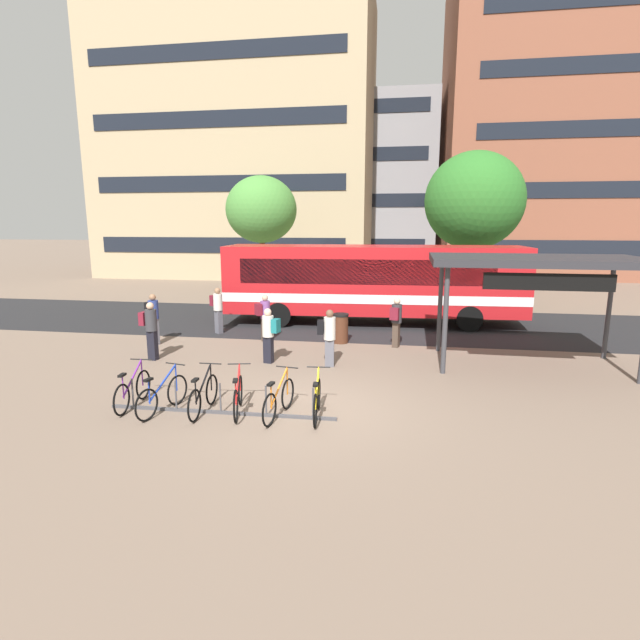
% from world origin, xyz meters
% --- Properties ---
extents(ground, '(200.00, 200.00, 0.00)m').
position_xyz_m(ground, '(0.00, 0.00, 0.00)').
color(ground, '#7A6656').
extents(bus_lane_asphalt, '(80.00, 7.20, 0.01)m').
position_xyz_m(bus_lane_asphalt, '(0.00, 9.85, 0.00)').
color(bus_lane_asphalt, '#232326').
rests_on(bus_lane_asphalt, ground).
extents(city_bus, '(12.13, 3.17, 3.20)m').
position_xyz_m(city_bus, '(0.91, 9.85, 1.78)').
color(city_bus, red).
rests_on(city_bus, ground).
extents(bike_rack, '(5.14, 0.14, 0.70)m').
position_xyz_m(bike_rack, '(-1.87, -0.59, 0.09)').
color(bike_rack, '#47474C').
rests_on(bike_rack, ground).
extents(parked_bicycle_purple_0, '(0.52, 1.72, 0.99)m').
position_xyz_m(parked_bicycle_purple_0, '(-3.98, -0.51, 0.38)').
color(parked_bicycle_purple_0, black).
rests_on(parked_bicycle_purple_0, ground).
extents(parked_bicycle_blue_1, '(0.57, 1.69, 0.99)m').
position_xyz_m(parked_bicycle_blue_1, '(-3.15, -0.72, 0.38)').
color(parked_bicycle_blue_1, black).
rests_on(parked_bicycle_blue_1, ground).
extents(parked_bicycle_black_2, '(0.52, 1.72, 0.99)m').
position_xyz_m(parked_bicycle_black_2, '(-2.26, -0.57, 0.38)').
color(parked_bicycle_black_2, black).
rests_on(parked_bicycle_black_2, ground).
extents(parked_bicycle_red_3, '(0.58, 1.69, 0.99)m').
position_xyz_m(parked_bicycle_red_3, '(-1.50, -0.48, 0.38)').
color(parked_bicycle_red_3, black).
rests_on(parked_bicycle_red_3, ground).
extents(parked_bicycle_orange_4, '(0.52, 1.71, 0.99)m').
position_xyz_m(parked_bicycle_orange_4, '(-0.56, -0.57, 0.38)').
color(parked_bicycle_orange_4, black).
rests_on(parked_bicycle_orange_4, ground).
extents(parked_bicycle_yellow_5, '(0.52, 1.72, 0.99)m').
position_xyz_m(parked_bicycle_yellow_5, '(0.25, -0.45, 0.38)').
color(parked_bicycle_yellow_5, black).
rests_on(parked_bicycle_yellow_5, ground).
extents(transit_shelter, '(5.87, 3.40, 3.18)m').
position_xyz_m(transit_shelter, '(5.71, 4.39, 2.98)').
color(transit_shelter, '#38383D').
rests_on(transit_shelter, ground).
extents(commuter_maroon_pack_0, '(0.44, 0.59, 1.68)m').
position_xyz_m(commuter_maroon_pack_0, '(1.85, 5.95, 0.97)').
color(commuter_maroon_pack_0, '#47382D').
rests_on(commuter_maroon_pack_0, ground).
extents(commuter_teal_pack_1, '(0.58, 0.42, 1.65)m').
position_xyz_m(commuter_teal_pack_1, '(-1.84, 3.45, 0.95)').
color(commuter_teal_pack_1, black).
rests_on(commuter_teal_pack_1, ground).
extents(commuter_maroon_pack_2, '(0.60, 0.55, 1.74)m').
position_xyz_m(commuter_maroon_pack_2, '(-4.82, 7.06, 1.00)').
color(commuter_maroon_pack_2, '#565660').
rests_on(commuter_maroon_pack_2, ground).
extents(commuter_black_pack_3, '(0.61, 0.53, 1.76)m').
position_xyz_m(commuter_black_pack_3, '(-6.35, 5.04, 1.02)').
color(commuter_black_pack_3, '#565660').
rests_on(commuter_black_pack_3, ground).
extents(commuter_maroon_pack_4, '(0.59, 0.58, 1.66)m').
position_xyz_m(commuter_maroon_pack_4, '(-2.72, 6.07, 0.95)').
color(commuter_maroon_pack_4, '#47382D').
rests_on(commuter_maroon_pack_4, ground).
extents(commuter_maroon_pack_5, '(0.56, 0.38, 1.78)m').
position_xyz_m(commuter_maroon_pack_5, '(-5.48, 3.21, 1.03)').
color(commuter_maroon_pack_5, black).
rests_on(commuter_maroon_pack_5, ground).
extents(commuter_black_pack_6, '(0.54, 0.37, 1.68)m').
position_xyz_m(commuter_black_pack_6, '(-0.06, 3.38, 0.96)').
color(commuter_black_pack_6, '#565660').
rests_on(commuter_black_pack_6, ground).
extents(trash_bin, '(0.55, 0.55, 1.03)m').
position_xyz_m(trash_bin, '(-0.05, 6.29, 0.52)').
color(trash_bin, '#4C2819').
rests_on(trash_bin, ground).
extents(street_tree_0, '(4.14, 4.14, 6.82)m').
position_xyz_m(street_tree_0, '(-6.19, 18.16, 4.86)').
color(street_tree_0, brown).
rests_on(street_tree_0, ground).
extents(street_tree_1, '(4.98, 4.98, 7.68)m').
position_xyz_m(street_tree_1, '(5.56, 16.30, 5.22)').
color(street_tree_1, brown).
rests_on(street_tree_1, ground).
extents(building_left_wing, '(20.46, 11.26, 21.24)m').
position_xyz_m(building_left_wing, '(-10.79, 28.98, 10.62)').
color(building_left_wing, tan).
rests_on(building_left_wing, ground).
extents(building_right_wing, '(26.37, 13.39, 23.72)m').
position_xyz_m(building_right_wing, '(18.45, 33.34, 11.86)').
color(building_right_wing, brown).
rests_on(building_right_wing, ground).
extents(building_centre_block, '(14.09, 12.11, 14.91)m').
position_xyz_m(building_centre_block, '(-2.24, 38.31, 7.46)').
color(building_centre_block, gray).
rests_on(building_centre_block, ground).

